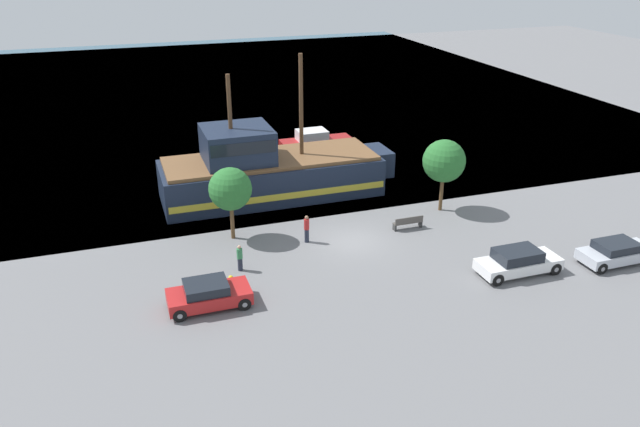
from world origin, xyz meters
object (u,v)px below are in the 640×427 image
pedestrian_walking_far (307,229)px  parked_car_curb_front (208,294)px  pirate_ship (268,171)px  pedestrian_walking_near (240,258)px  fire_hydrant (231,281)px  parked_car_curb_rear (518,262)px  bench_promenade_east (408,222)px  parked_car_curb_mid (617,252)px  moored_boat_dockside (316,142)px

pedestrian_walking_far → parked_car_curb_front: bearing=-142.1°
pirate_ship → pedestrian_walking_near: bearing=-112.7°
pirate_ship → fire_hydrant: pirate_ship is taller
parked_car_curb_front → pedestrian_walking_far: pedestrian_walking_far is taller
parked_car_curb_front → parked_car_curb_rear: 16.76m
pirate_ship → parked_car_curb_front: (-6.52, -13.33, -1.18)m
pirate_ship → pedestrian_walking_near: 11.08m
parked_car_curb_front → pedestrian_walking_near: (2.27, 3.16, 0.08)m
parked_car_curb_front → bench_promenade_east: size_ratio=2.14×
parked_car_curb_rear → bench_promenade_east: parked_car_curb_rear is taller
parked_car_curb_front → parked_car_curb_mid: 22.85m
pirate_ship → parked_car_curb_mid: pirate_ship is taller
moored_boat_dockside → pedestrian_walking_near: (-10.91, -19.40, 0.16)m
pedestrian_walking_near → pedestrian_walking_far: size_ratio=0.89×
parked_car_curb_mid → pedestrian_walking_near: bearing=163.6°
parked_car_curb_mid → fire_hydrant: size_ratio=5.74×
parked_car_curb_front → bench_promenade_east: 14.40m
moored_boat_dockside → parked_car_curb_front: moored_boat_dockside is taller
parked_car_curb_front → pedestrian_walking_near: pedestrian_walking_near is taller
pirate_ship → moored_boat_dockside: (6.66, 9.22, -1.26)m
moored_boat_dockside → parked_car_curb_mid: size_ratio=1.44×
parked_car_curb_rear → parked_car_curb_mid: bearing=-7.1°
parked_car_curb_front → parked_car_curb_rear: bearing=-7.2°
pirate_ship → parked_car_curb_rear: 18.47m
bench_promenade_east → fire_hydrant: bearing=-163.3°
moored_boat_dockside → bench_promenade_east: size_ratio=3.28×
parked_car_curb_front → moored_boat_dockside: bearing=59.7°
parked_car_curb_mid → fire_hydrant: parked_car_curb_mid is taller
parked_car_curb_mid → bench_promenade_east: 12.08m
moored_boat_dockside → parked_car_curb_rear: size_ratio=1.35×
parked_car_curb_front → pedestrian_walking_far: size_ratio=2.36×
parked_car_curb_rear → pedestrian_walking_near: pedestrian_walking_near is taller
fire_hydrant → pedestrian_walking_near: pedestrian_walking_near is taller
parked_car_curb_front → fire_hydrant: 1.99m
pirate_ship → parked_car_curb_mid: 22.89m
parked_car_curb_mid → pedestrian_walking_far: size_ratio=2.52×
parked_car_curb_mid → pedestrian_walking_far: (-15.82, 8.17, 0.22)m
moored_boat_dockside → fire_hydrant: size_ratio=8.25×
parked_car_curb_front → parked_car_curb_mid: parked_car_curb_front is taller
fire_hydrant → parked_car_curb_mid: bearing=-11.2°
pirate_ship → moored_boat_dockside: 11.45m
parked_car_curb_front → pedestrian_walking_far: 8.67m
parked_car_curb_mid → parked_car_curb_rear: parked_car_curb_rear is taller
parked_car_curb_mid → pirate_ship: bearing=135.0°
pirate_ship → pedestrian_walking_far: pirate_ship is taller
parked_car_curb_rear → bench_promenade_east: bearing=113.8°
fire_hydrant → pedestrian_walking_near: 2.00m
parked_car_curb_front → parked_car_curb_rear: parked_car_curb_rear is taller
parked_car_curb_front → parked_car_curb_mid: size_ratio=0.94×
parked_car_curb_front → bench_promenade_east: bearing=20.4°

